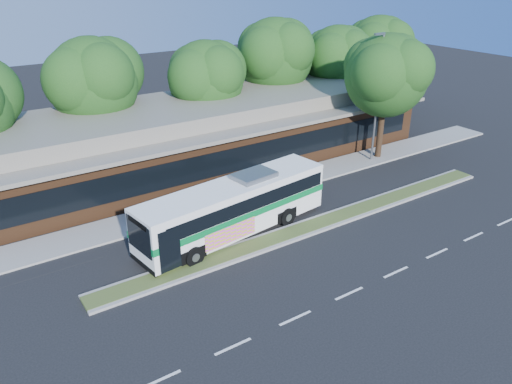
% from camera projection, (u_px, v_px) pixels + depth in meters
% --- Properties ---
extents(ground, '(120.00, 120.00, 0.00)m').
position_uv_depth(ground, '(326.00, 229.00, 27.26)').
color(ground, black).
rests_on(ground, ground).
extents(median_strip, '(26.00, 1.10, 0.15)m').
position_uv_depth(median_strip, '(319.00, 224.00, 27.68)').
color(median_strip, '#3A4D21').
rests_on(median_strip, ground).
extents(sidewalk, '(44.00, 2.60, 0.12)m').
position_uv_depth(sidewalk, '(260.00, 188.00, 32.06)').
color(sidewalk, gray).
rests_on(sidewalk, ground).
extents(plaza_building, '(33.20, 11.20, 4.45)m').
position_uv_depth(plaza_building, '(209.00, 131.00, 36.17)').
color(plaza_building, '#502E19').
rests_on(plaza_building, ground).
extents(lamp_post, '(0.93, 0.18, 9.07)m').
position_uv_depth(lamp_post, '(377.00, 95.00, 34.56)').
color(lamp_post, slate).
rests_on(lamp_post, ground).
extents(tree_bg_b, '(6.69, 6.00, 9.00)m').
position_uv_depth(tree_bg_b, '(98.00, 79.00, 33.54)').
color(tree_bg_b, black).
rests_on(tree_bg_b, ground).
extents(tree_bg_c, '(6.24, 5.60, 8.26)m').
position_uv_depth(tree_bg_c, '(210.00, 76.00, 37.04)').
color(tree_bg_c, black).
rests_on(tree_bg_c, ground).
extents(tree_bg_d, '(6.91, 6.20, 9.37)m').
position_uv_depth(tree_bg_d, '(278.00, 54.00, 41.02)').
color(tree_bg_d, black).
rests_on(tree_bg_d, ground).
extents(tree_bg_e, '(6.47, 5.80, 8.50)m').
position_uv_depth(tree_bg_e, '(340.00, 57.00, 43.56)').
color(tree_bg_e, black).
rests_on(tree_bg_e, ground).
extents(tree_bg_f, '(6.69, 6.00, 8.92)m').
position_uv_depth(tree_bg_f, '(380.00, 46.00, 47.22)').
color(tree_bg_f, black).
rests_on(tree_bg_f, ground).
extents(transit_bus, '(11.38, 3.82, 3.14)m').
position_uv_depth(transit_bus, '(235.00, 204.00, 26.16)').
color(transit_bus, white).
rests_on(transit_bus, ground).
extents(sidewalk_tree, '(6.45, 5.79, 8.99)m').
position_uv_depth(sidewalk_tree, '(389.00, 73.00, 34.94)').
color(sidewalk_tree, black).
rests_on(sidewalk_tree, ground).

